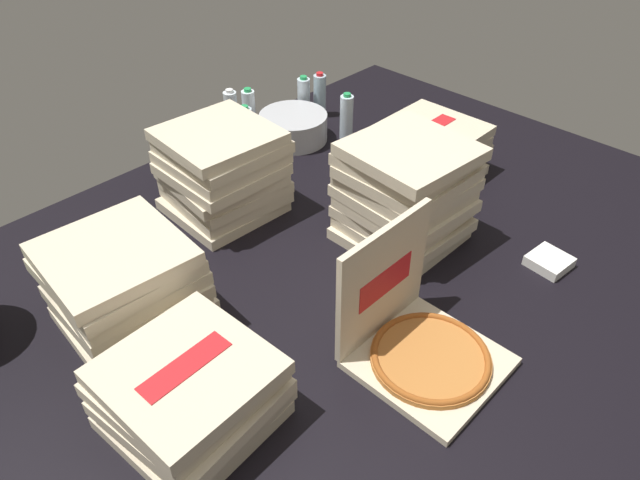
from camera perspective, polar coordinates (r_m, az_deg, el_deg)
ground_plane at (r=2.12m, az=2.65°, el=-3.91°), size 3.20×2.40×0.02m
open_pizza_box at (r=1.82m, az=9.43°, el=-9.38°), size 0.40×0.41×0.42m
pizza_stack_right_near at (r=1.94m, az=-18.40°, el=-4.20°), size 0.45×0.45×0.31m
pizza_stack_right_mid at (r=2.20m, az=8.26°, el=4.56°), size 0.44×0.44×0.40m
pizza_stack_center_far at (r=2.68m, az=10.49°, el=8.67°), size 0.44×0.44×0.23m
pizza_stack_center_near at (r=1.66m, az=-12.44°, el=-14.34°), size 0.45×0.46×0.23m
pizza_stack_left_near at (r=2.38m, az=-9.45°, el=6.58°), size 0.45×0.44×0.36m
ice_bucket at (r=2.92m, az=-2.59°, el=10.88°), size 0.33×0.33×0.13m
water_bottle_0 at (r=2.70m, az=-6.05°, el=9.33°), size 0.06×0.06×0.23m
water_bottle_1 at (r=2.99m, az=-6.88°, el=12.24°), size 0.06×0.06×0.23m
water_bottle_2 at (r=2.99m, az=-8.58°, el=12.09°), size 0.06×0.06×0.23m
water_bottle_3 at (r=3.14m, az=-0.03°, el=13.86°), size 0.06×0.06×0.23m
water_bottle_4 at (r=2.92m, az=2.58°, el=11.82°), size 0.06×0.06×0.23m
water_bottle_5 at (r=3.10m, az=-1.58°, el=13.51°), size 0.06×0.06×0.23m
water_bottle_6 at (r=2.82m, az=-7.16°, el=10.54°), size 0.06×0.06×0.23m
napkin_pile at (r=2.30m, az=21.34°, el=-1.95°), size 0.15×0.15×0.04m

